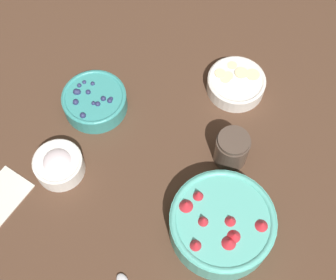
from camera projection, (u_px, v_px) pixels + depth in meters
name	position (u px, v px, depth m)	size (l,w,h in m)	color
ground_plane	(160.00, 155.00, 1.10)	(4.00, 4.00, 0.00)	#4C3323
bowl_strawberries	(222.00, 223.00, 0.98)	(0.22, 0.22, 0.09)	#56B7A8
bowl_blueberries	(94.00, 101.00, 1.13)	(0.16, 0.16, 0.06)	teal
bowl_bananas	(236.00, 83.00, 1.16)	(0.14, 0.14, 0.04)	white
bowl_cream	(59.00, 164.00, 1.06)	(0.11, 0.11, 0.06)	white
jar_chocolate	(232.00, 149.00, 1.06)	(0.08, 0.08, 0.09)	#4C3D33
napkin	(0.00, 198.00, 1.05)	(0.14, 0.10, 0.01)	silver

